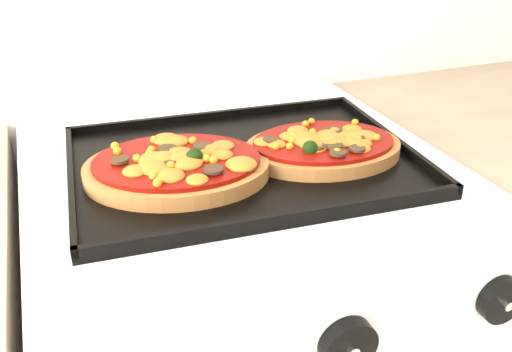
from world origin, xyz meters
name	(u,v)px	position (x,y,z in m)	size (l,w,h in m)	color
control_panel	(340,331)	(0.01, 1.39, 0.85)	(0.60, 0.02, 0.09)	white
knob_center	(348,345)	(0.01, 1.37, 0.85)	(0.06, 0.06, 0.02)	black
knob_right	(501,300)	(0.21, 1.37, 0.85)	(0.06, 0.06, 0.02)	black
baking_tray	(243,160)	(0.01, 1.68, 0.92)	(0.47, 0.35, 0.02)	black
pizza_left	(177,165)	(-0.08, 1.66, 0.94)	(0.24, 0.19, 0.04)	#A06B37
pizza_right	(323,146)	(0.13, 1.65, 0.94)	(0.22, 0.16, 0.03)	#A06B37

